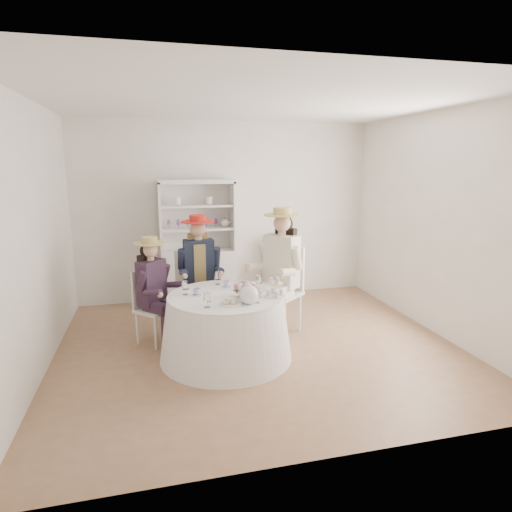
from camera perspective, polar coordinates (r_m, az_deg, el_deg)
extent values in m
plane|color=#855F42|center=(5.07, 0.28, -11.91)|extent=(4.50, 4.50, 0.00)
plane|color=white|center=(4.67, 0.31, 19.92)|extent=(4.50, 4.50, 0.00)
plane|color=silver|center=(6.63, -3.95, 5.91)|extent=(4.50, 0.00, 4.50)
plane|color=silver|center=(2.83, 10.24, -2.78)|extent=(4.50, 0.00, 4.50)
plane|color=silver|center=(4.68, -27.49, 1.95)|extent=(0.00, 4.50, 4.50)
plane|color=silver|center=(5.67, 22.99, 3.91)|extent=(0.00, 4.50, 4.50)
cone|color=white|center=(4.70, -4.05, -9.44)|extent=(1.43, 1.43, 0.69)
cylinder|color=white|center=(4.58, -4.11, -5.33)|extent=(1.23, 1.23, 0.02)
cube|color=silver|center=(6.49, -7.62, -2.75)|extent=(1.13, 0.51, 0.82)
cube|color=silver|center=(6.50, -8.03, 5.44)|extent=(1.09, 0.14, 1.00)
cube|color=silver|center=(6.28, -7.99, 9.80)|extent=(1.13, 0.51, 0.05)
cube|color=silver|center=(6.29, -12.67, 5.04)|extent=(0.07, 0.41, 1.00)
cube|color=silver|center=(6.40, -3.12, 5.44)|extent=(0.07, 0.41, 1.00)
cube|color=silver|center=(6.34, -7.81, 3.62)|extent=(1.05, 0.46, 0.03)
cube|color=silver|center=(6.30, -7.90, 6.66)|extent=(1.05, 0.46, 0.03)
sphere|color=white|center=(6.39, -4.16, 4.43)|extent=(0.13, 0.13, 0.13)
cube|color=silver|center=(6.76, 3.08, -2.79)|extent=(0.44, 0.44, 0.65)
cylinder|color=black|center=(6.65, 3.13, 1.23)|extent=(0.39, 0.39, 0.31)
cube|color=silver|center=(5.16, -13.41, -7.00)|extent=(0.51, 0.51, 0.04)
cylinder|color=silver|center=(5.04, -13.24, -9.96)|extent=(0.03, 0.03, 0.39)
cylinder|color=silver|center=(5.24, -11.05, -9.01)|extent=(0.03, 0.03, 0.39)
cylinder|color=silver|center=(5.24, -15.55, -9.25)|extent=(0.03, 0.03, 0.39)
cylinder|color=silver|center=(5.42, -13.35, -8.37)|extent=(0.03, 0.03, 0.39)
cube|color=silver|center=(5.20, -14.83, -4.13)|extent=(0.26, 0.26, 0.45)
cube|color=black|center=(5.08, -13.74, -3.41)|extent=(0.35, 0.36, 0.52)
cube|color=black|center=(5.01, -13.20, -6.70)|extent=(0.30, 0.30, 0.11)
cylinder|color=black|center=(5.03, -11.99, -9.87)|extent=(0.09, 0.09, 0.41)
cylinder|color=black|center=(4.91, -14.98, -3.25)|extent=(0.17, 0.17, 0.25)
cube|color=black|center=(5.13, -11.95, -6.22)|extent=(0.30, 0.30, 0.11)
cylinder|color=black|center=(5.14, -10.76, -9.33)|extent=(0.09, 0.09, 0.41)
cylinder|color=black|center=(5.17, -12.06, -2.34)|extent=(0.17, 0.17, 0.25)
cylinder|color=#D8A889|center=(5.01, -13.90, -0.35)|extent=(0.08, 0.08, 0.07)
sphere|color=#D8A889|center=(4.99, -13.96, 0.76)|extent=(0.17, 0.17, 0.17)
sphere|color=black|center=(5.02, -14.28, 0.65)|extent=(0.17, 0.17, 0.17)
cube|color=black|center=(5.09, -14.41, -1.64)|extent=(0.20, 0.20, 0.34)
cylinder|color=tan|center=(4.98, -14.00, 1.67)|extent=(0.36, 0.36, 0.01)
cylinder|color=tan|center=(4.97, -14.02, 2.08)|extent=(0.18, 0.18, 0.07)
cube|color=silver|center=(5.50, -7.48, -4.89)|extent=(0.42, 0.42, 0.04)
cylinder|color=silver|center=(5.40, -8.93, -7.91)|extent=(0.04, 0.04, 0.45)
cylinder|color=silver|center=(5.45, -5.44, -7.66)|extent=(0.04, 0.04, 0.45)
cylinder|color=silver|center=(5.72, -9.30, -6.80)|extent=(0.04, 0.04, 0.45)
cylinder|color=silver|center=(5.75, -6.00, -6.57)|extent=(0.04, 0.04, 0.45)
cube|color=silver|center=(5.61, -7.82, -1.62)|extent=(0.39, 0.04, 0.52)
cube|color=#1C2438|center=(5.42, -7.62, -0.96)|extent=(0.38, 0.21, 0.60)
cube|color=tan|center=(5.42, -7.62, -0.96)|extent=(0.15, 0.23, 0.52)
cube|color=#1C2438|center=(5.35, -8.32, -4.49)|extent=(0.14, 0.35, 0.12)
cylinder|color=#1C2438|center=(5.31, -8.02, -8.13)|extent=(0.10, 0.10, 0.48)
cylinder|color=#1C2438|center=(5.35, -9.86, -0.43)|extent=(0.10, 0.18, 0.28)
cube|color=#1C2438|center=(5.37, -6.34, -4.36)|extent=(0.14, 0.35, 0.12)
cylinder|color=#1C2438|center=(5.34, -6.02, -7.98)|extent=(0.10, 0.10, 0.48)
cylinder|color=#1C2438|center=(5.40, -5.34, -0.18)|extent=(0.10, 0.18, 0.28)
cylinder|color=#D8A889|center=(5.36, -7.72, 2.38)|extent=(0.09, 0.09, 0.08)
sphere|color=#D8A889|center=(5.34, -7.76, 3.58)|extent=(0.20, 0.20, 0.20)
sphere|color=tan|center=(5.39, -7.82, 3.48)|extent=(0.20, 0.20, 0.20)
cube|color=tan|center=(5.47, -7.79, 1.02)|extent=(0.25, 0.09, 0.39)
cylinder|color=red|center=(5.33, -7.78, 4.57)|extent=(0.41, 0.41, 0.01)
cylinder|color=red|center=(5.32, -7.80, 5.01)|extent=(0.21, 0.21, 0.08)
cube|color=silver|center=(5.31, 3.25, -5.06)|extent=(0.62, 0.62, 0.04)
cylinder|color=silver|center=(5.35, 0.56, -7.80)|extent=(0.04, 0.04, 0.49)
cylinder|color=silver|center=(5.16, 3.79, -8.59)|extent=(0.04, 0.04, 0.49)
cylinder|color=silver|center=(5.62, 2.71, -6.80)|extent=(0.04, 0.04, 0.49)
cylinder|color=silver|center=(5.44, 5.84, -7.49)|extent=(0.04, 0.04, 0.49)
cube|color=silver|center=(5.39, 4.46, -1.50)|extent=(0.29, 0.35, 0.55)
cube|color=silver|center=(5.22, 3.44, -0.69)|extent=(0.43, 0.45, 0.64)
cube|color=silver|center=(5.23, 1.54, -4.29)|extent=(0.38, 0.35, 0.13)
cylinder|color=silver|center=(5.21, 0.53, -8.19)|extent=(0.11, 0.11, 0.51)
cylinder|color=silver|center=(5.29, 1.11, 0.37)|extent=(0.21, 0.20, 0.31)
cube|color=silver|center=(5.12, 3.38, -4.66)|extent=(0.38, 0.35, 0.13)
cylinder|color=silver|center=(5.11, 2.36, -8.65)|extent=(0.11, 0.11, 0.51)
cylinder|color=silver|center=(5.05, 5.36, -0.27)|extent=(0.21, 0.20, 0.31)
cylinder|color=#D8A889|center=(5.15, 3.49, 3.04)|extent=(0.10, 0.10, 0.09)
sphere|color=#D8A889|center=(5.13, 3.51, 4.39)|extent=(0.21, 0.21, 0.21)
sphere|color=black|center=(5.18, 3.81, 4.26)|extent=(0.21, 0.21, 0.21)
cube|color=black|center=(5.25, 4.00, 1.49)|extent=(0.24, 0.26, 0.42)
cylinder|color=tan|center=(5.12, 3.52, 5.49)|extent=(0.44, 0.44, 0.01)
cylinder|color=tan|center=(5.12, 3.53, 5.99)|extent=(0.22, 0.22, 0.09)
cube|color=silver|center=(5.85, -8.20, -4.05)|extent=(0.54, 0.54, 0.04)
cylinder|color=silver|center=(6.00, -6.15, -5.85)|extent=(0.04, 0.04, 0.44)
cylinder|color=silver|center=(6.11, -8.99, -5.60)|extent=(0.04, 0.04, 0.44)
cylinder|color=silver|center=(5.72, -7.21, -6.80)|extent=(0.04, 0.04, 0.44)
cylinder|color=silver|center=(5.83, -10.17, -6.51)|extent=(0.04, 0.04, 0.44)
cube|color=silver|center=(5.62, -8.95, -1.90)|extent=(0.35, 0.20, 0.50)
imported|color=white|center=(4.59, -7.86, -4.81)|extent=(0.10, 0.10, 0.07)
imported|color=white|center=(4.85, -3.96, -3.79)|extent=(0.08, 0.08, 0.06)
imported|color=white|center=(4.79, -1.83, -3.96)|extent=(0.11, 0.11, 0.07)
imported|color=white|center=(4.51, -1.58, -5.10)|extent=(0.25, 0.25, 0.05)
sphere|color=#D26983|center=(4.50, -0.55, -4.24)|extent=(0.07, 0.07, 0.07)
sphere|color=white|center=(4.53, -0.85, -4.11)|extent=(0.07, 0.07, 0.07)
sphere|color=#D26983|center=(4.54, -1.37, -4.07)|extent=(0.07, 0.07, 0.07)
sphere|color=white|center=(4.53, -1.87, -4.13)|extent=(0.07, 0.07, 0.07)
sphere|color=#D26983|center=(4.49, -2.13, -4.27)|extent=(0.07, 0.07, 0.07)
sphere|color=white|center=(4.45, -2.02, -4.42)|extent=(0.07, 0.07, 0.07)
sphere|color=#D26983|center=(4.42, -1.58, -4.51)|extent=(0.07, 0.07, 0.07)
sphere|color=white|center=(4.43, -1.02, -4.51)|extent=(0.07, 0.07, 0.07)
sphere|color=#D26983|center=(4.45, -0.61, -4.40)|extent=(0.07, 0.07, 0.07)
sphere|color=white|center=(4.28, -0.94, -5.20)|extent=(0.20, 0.20, 0.20)
cylinder|color=white|center=(4.30, 0.63, -4.95)|extent=(0.12, 0.03, 0.09)
cylinder|color=white|center=(4.25, -0.94, -3.93)|extent=(0.04, 0.04, 0.02)
cylinder|color=white|center=(4.28, -3.45, -6.35)|extent=(0.23, 0.23, 0.01)
cube|color=beige|center=(4.25, -4.01, -6.19)|extent=(0.05, 0.04, 0.03)
cube|color=beige|center=(4.27, -3.45, -5.92)|extent=(0.06, 0.05, 0.03)
cube|color=beige|center=(4.30, -2.90, -5.96)|extent=(0.07, 0.06, 0.03)
cube|color=beige|center=(4.30, -3.78, -5.79)|extent=(0.06, 0.06, 0.03)
cube|color=beige|center=(4.25, -3.00, -6.20)|extent=(0.06, 0.07, 0.03)
cylinder|color=white|center=(4.53, 2.52, -5.31)|extent=(0.22, 0.22, 0.01)
cylinder|color=white|center=(4.51, 2.52, -4.50)|extent=(0.02, 0.02, 0.14)
cylinder|color=white|center=(4.49, 2.53, -3.62)|extent=(0.16, 0.16, 0.01)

